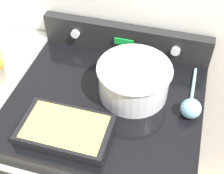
{
  "coord_description": "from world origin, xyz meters",
  "views": [
    {
      "loc": [
        0.26,
        -0.47,
        1.88
      ],
      "look_at": [
        0.02,
        0.36,
        0.98
      ],
      "focal_mm": 50.0,
      "sensor_mm": 36.0,
      "label": 1
    }
  ],
  "objects": [
    {
      "name": "ladle",
      "position": [
        0.34,
        0.37,
        0.96
      ],
      "size": [
        0.08,
        0.31,
        0.08
      ],
      "color": "#7AB2C6",
      "rests_on": "stove_range"
    },
    {
      "name": "mixing_bowl",
      "position": [
        0.1,
        0.41,
        1.0
      ],
      "size": [
        0.3,
        0.3,
        0.14
      ],
      "color": "silver",
      "rests_on": "stove_range"
    },
    {
      "name": "control_panel",
      "position": [
        0.0,
        0.67,
        0.99
      ],
      "size": [
        0.79,
        0.07,
        0.14
      ],
      "color": "black",
      "rests_on": "stove_range"
    },
    {
      "name": "stove_range",
      "position": [
        0.0,
        0.35,
        0.46
      ],
      "size": [
        0.79,
        0.72,
        0.92
      ],
      "color": "black",
      "rests_on": "ground_plane"
    },
    {
      "name": "casserole_dish",
      "position": [
        -0.09,
        0.14,
        0.95
      ],
      "size": [
        0.33,
        0.2,
        0.05
      ],
      "color": "black",
      "rests_on": "stove_range"
    }
  ]
}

